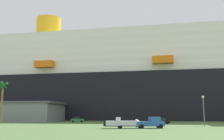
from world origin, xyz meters
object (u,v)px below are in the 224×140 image
at_px(pickup_truck, 151,123).
at_px(small_boat_on_trailer, 125,123).
at_px(parked_car_black_coupe, 161,121).
at_px(street_lamp, 204,106).
at_px(cruise_ship, 110,84).
at_px(parked_car_green_wagon, 77,120).
at_px(palm_tree, 3,90).

relative_size(pickup_truck, small_boat_on_trailer, 0.69).
xyz_separation_m(small_boat_on_trailer, parked_car_black_coupe, (8.41, 22.74, -0.12)).
height_order(street_lamp, parked_car_black_coupe, street_lamp).
xyz_separation_m(cruise_ship, parked_car_green_wagon, (-6.19, -34.61, -15.61)).
xyz_separation_m(pickup_truck, parked_car_black_coupe, (3.36, 21.55, -0.21)).
bearing_deg(parked_car_black_coupe, small_boat_on_trailer, -110.30).
distance_m(small_boat_on_trailer, palm_tree, 45.02).
bearing_deg(parked_car_black_coupe, cruise_ship, 114.11).
bearing_deg(street_lamp, pickup_truck, -143.86).
bearing_deg(palm_tree, pickup_truck, -25.73).
xyz_separation_m(cruise_ship, pickup_truck, (16.75, -66.47, -15.39)).
relative_size(cruise_ship, palm_tree, 20.40).
bearing_deg(palm_tree, cruise_ship, 59.84).
relative_size(street_lamp, parked_car_green_wagon, 1.56).
bearing_deg(parked_car_green_wagon, cruise_ship, 79.87).
distance_m(cruise_ship, small_boat_on_trailer, 70.39).
bearing_deg(street_lamp, cruise_ship, 116.71).
distance_m(pickup_truck, parked_car_green_wagon, 39.26).
height_order(street_lamp, parked_car_green_wagon, street_lamp).
height_order(palm_tree, street_lamp, palm_tree).
relative_size(pickup_truck, parked_car_black_coupe, 1.23).
bearing_deg(cruise_ship, small_boat_on_trailer, -80.19).
bearing_deg(parked_car_green_wagon, street_lamp, -33.14).
height_order(pickup_truck, palm_tree, palm_tree).
bearing_deg(pickup_truck, cruise_ship, 104.14).
height_order(pickup_truck, parked_car_black_coupe, pickup_truck).
height_order(small_boat_on_trailer, parked_car_green_wagon, small_boat_on_trailer).
relative_size(palm_tree, parked_car_green_wagon, 2.78).
relative_size(palm_tree, parked_car_black_coupe, 2.55).
bearing_deg(cruise_ship, street_lamp, -63.29).
xyz_separation_m(cruise_ship, parked_car_black_coupe, (20.11, -44.92, -15.60)).
xyz_separation_m(pickup_truck, parked_car_green_wagon, (-22.94, 31.86, -0.21)).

